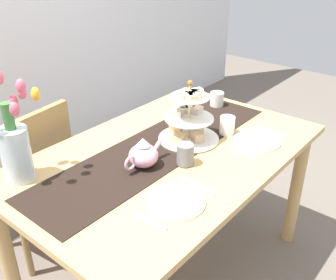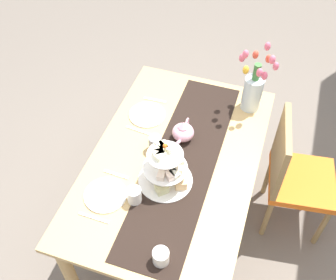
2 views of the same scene
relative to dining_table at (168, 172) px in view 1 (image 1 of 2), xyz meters
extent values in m
plane|color=#6B6056|center=(0.00, 0.00, -0.66)|extent=(8.00, 8.00, 0.00)
cube|color=tan|center=(0.00, 0.00, 0.10)|extent=(1.49, 0.94, 0.03)
cylinder|color=tan|center=(0.68, -0.40, -0.29)|extent=(0.07, 0.07, 0.74)
cylinder|color=tan|center=(-0.68, 0.40, -0.29)|extent=(0.07, 0.07, 0.74)
cylinder|color=tan|center=(0.68, 0.40, -0.29)|extent=(0.07, 0.07, 0.74)
cylinder|color=olive|center=(-0.19, 0.97, -0.45)|extent=(0.04, 0.04, 0.41)
cylinder|color=olive|center=(-0.14, 0.62, -0.45)|extent=(0.04, 0.04, 0.41)
cylinder|color=olive|center=(-0.50, 0.57, -0.45)|extent=(0.04, 0.04, 0.41)
cube|color=orange|center=(-0.35, 0.77, -0.22)|extent=(0.47, 0.47, 0.05)
cube|color=olive|center=(-0.32, 0.58, 0.03)|extent=(0.42, 0.09, 0.45)
cube|color=black|center=(0.00, 0.06, 0.12)|extent=(1.39, 0.36, 0.00)
cylinder|color=beige|center=(0.16, 0.00, 0.26)|extent=(0.01, 0.01, 0.28)
cylinder|color=white|center=(0.16, 0.00, 0.12)|extent=(0.30, 0.30, 0.01)
cylinder|color=white|center=(0.16, 0.00, 0.23)|extent=(0.24, 0.24, 0.01)
cylinder|color=white|center=(0.16, 0.00, 0.34)|extent=(0.19, 0.19, 0.01)
cube|color=beige|center=(0.24, 0.01, 0.15)|extent=(0.08, 0.08, 0.05)
cube|color=#EEBF80|center=(0.17, 0.09, 0.15)|extent=(0.08, 0.08, 0.05)
cube|color=#E8BC88|center=(0.09, 0.01, 0.14)|extent=(0.08, 0.07, 0.04)
cube|color=beige|center=(0.16, -0.05, 0.15)|extent=(0.07, 0.07, 0.04)
cube|color=#F4DCC5|center=(0.23, 0.00, 0.25)|extent=(0.06, 0.04, 0.03)
cube|color=#F4DACA|center=(0.21, 0.04, 0.25)|extent=(0.07, 0.06, 0.03)
cube|color=silver|center=(0.20, 0.06, 0.25)|extent=(0.06, 0.07, 0.03)
cube|color=beige|center=(0.16, 0.07, 0.25)|extent=(0.05, 0.06, 0.03)
cube|color=beige|center=(0.12, 0.06, 0.25)|extent=(0.07, 0.06, 0.03)
cube|color=beige|center=(0.12, 0.01, 0.36)|extent=(0.06, 0.04, 0.03)
cube|color=beige|center=(0.12, -0.02, 0.36)|extent=(0.07, 0.06, 0.03)
cube|color=beige|center=(0.12, -0.04, 0.36)|extent=(0.06, 0.07, 0.03)
cube|color=#F2E6B7|center=(0.16, -0.03, 0.36)|extent=(0.04, 0.06, 0.03)
cube|color=#F4E4BA|center=(0.18, -0.03, 0.36)|extent=(0.06, 0.07, 0.03)
cube|color=beige|center=(0.19, -0.02, 0.36)|extent=(0.07, 0.06, 0.03)
sphere|color=orange|center=(0.16, 0.00, 0.41)|extent=(0.02, 0.02, 0.02)
ellipsoid|color=#E5A8BC|center=(-0.17, 0.00, 0.17)|extent=(0.13, 0.13, 0.10)
cone|color=#E5A8BC|center=(-0.17, 0.00, 0.24)|extent=(0.06, 0.06, 0.04)
cylinder|color=#E5A8BC|center=(-0.08, 0.00, 0.18)|extent=(0.07, 0.02, 0.06)
torus|color=#E5A8BC|center=(-0.25, 0.00, 0.17)|extent=(0.07, 0.01, 0.07)
cylinder|color=silver|center=(-0.57, 0.33, 0.23)|extent=(0.12, 0.12, 0.23)
cylinder|color=#3D7538|center=(-0.57, 0.33, 0.40)|extent=(0.04, 0.04, 0.12)
ellipsoid|color=#E5607A|center=(-0.48, 0.35, 0.47)|extent=(0.04, 0.04, 0.06)
ellipsoid|color=#E5607A|center=(-0.51, 0.38, 0.43)|extent=(0.04, 0.04, 0.06)
ellipsoid|color=#E5607A|center=(-0.59, 0.23, 0.46)|extent=(0.04, 0.04, 0.06)
ellipsoid|color=#E5607A|center=(-0.54, 0.25, 0.53)|extent=(0.04, 0.04, 0.06)
ellipsoid|color=yellow|center=(-0.47, 0.27, 0.48)|extent=(0.04, 0.04, 0.06)
cylinder|color=white|center=(0.61, 0.13, 0.16)|extent=(0.08, 0.08, 0.08)
cylinder|color=white|center=(-0.29, -0.27, 0.12)|extent=(0.23, 0.23, 0.01)
cube|color=silver|center=(-0.43, -0.27, 0.12)|extent=(0.02, 0.15, 0.01)
cube|color=silver|center=(-0.14, -0.27, 0.12)|extent=(0.03, 0.17, 0.01)
cylinder|color=white|center=(0.35, -0.27, 0.12)|extent=(0.23, 0.23, 0.01)
cube|color=silver|center=(0.21, -0.27, 0.12)|extent=(0.02, 0.15, 0.01)
cube|color=silver|center=(0.50, -0.27, 0.12)|extent=(0.02, 0.17, 0.01)
cylinder|color=slate|center=(-0.04, -0.13, 0.17)|extent=(0.08, 0.08, 0.09)
cylinder|color=white|center=(0.33, -0.11, 0.16)|extent=(0.08, 0.08, 0.09)
camera|label=1|loc=(-1.23, -1.02, 1.02)|focal=41.94mm
camera|label=2|loc=(1.37, 0.42, 1.92)|focal=42.81mm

